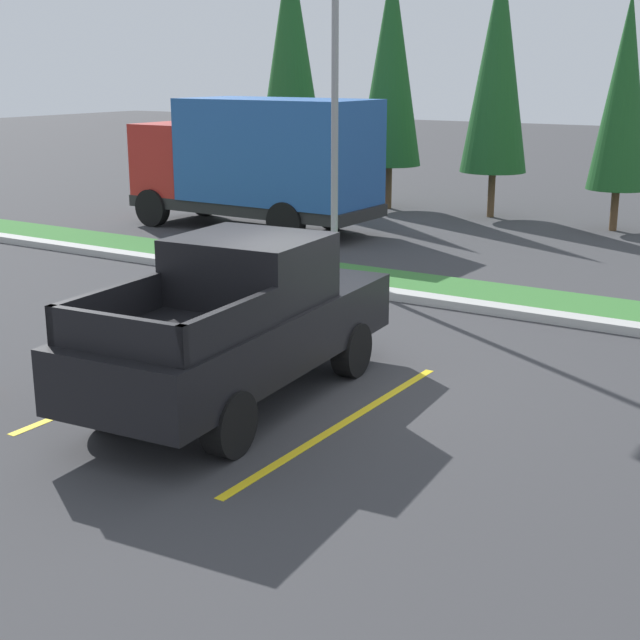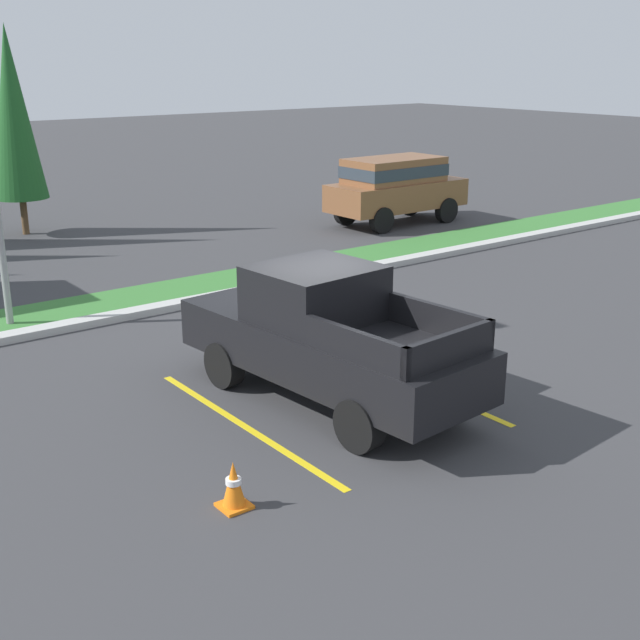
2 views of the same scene
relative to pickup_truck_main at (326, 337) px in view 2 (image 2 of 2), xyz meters
The scene contains 9 objects.
ground_plane 1.46m from the pickup_truck_main, 54.76° to the left, with size 120.00×120.00×0.00m, color #38383A.
parking_line_near 1.86m from the pickup_truck_main, behind, with size 0.12×4.80×0.01m, color yellow.
parking_line_far 1.87m from the pickup_truck_main, ahead, with size 0.12×4.80×0.01m, color yellow.
curb_strip 5.94m from the pickup_truck_main, 84.24° to the left, with size 56.00×0.40×0.15m, color #B2B2AD.
grass_median 7.03m from the pickup_truck_main, 85.15° to the left, with size 56.00×1.80×0.06m, color #387533.
pickup_truck_main is the anchor object (origin of this frame).
suv_distant 14.43m from the pickup_truck_main, 43.49° to the left, with size 4.62×2.00×2.10m.
cypress_tree_right_inner 15.70m from the pickup_truck_main, 88.03° to the left, with size 1.57×1.57×6.04m.
traffic_cone 3.52m from the pickup_truck_main, 146.18° to the right, with size 0.36×0.36×0.60m.
Camera 2 is at (-7.93, -10.31, 5.13)m, focal length 46.56 mm.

